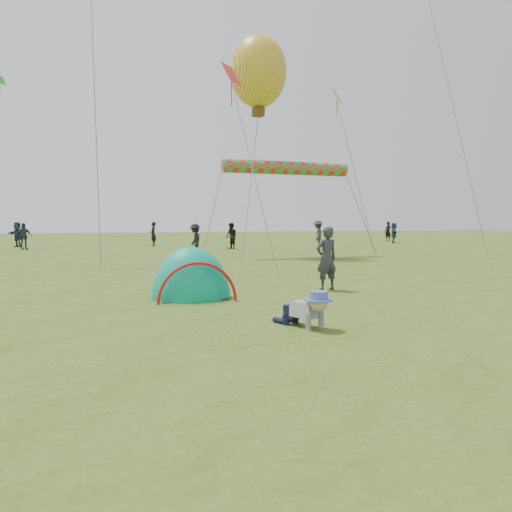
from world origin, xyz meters
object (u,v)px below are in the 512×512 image
object	(u,v)px
crawling_toddler	(308,308)
balloon_kite	(258,76)
popup_tent	(191,298)
standing_adult	(327,258)

from	to	relation	value
crawling_toddler	balloon_kite	size ratio (longest dim) A/B	0.21
crawling_toddler	balloon_kite	distance (m)	18.81
popup_tent	crawling_toddler	bearing A→B (deg)	-73.57
popup_tent	standing_adult	distance (m)	3.55
balloon_kite	crawling_toddler	bearing A→B (deg)	-107.12
crawling_toddler	popup_tent	world-z (taller)	popup_tent
standing_adult	balloon_kite	distance (m)	14.83
crawling_toddler	standing_adult	bearing A→B (deg)	37.16
crawling_toddler	popup_tent	xyz separation A→B (m)	(-1.11, 3.71, -0.32)
crawling_toddler	popup_tent	bearing A→B (deg)	85.28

